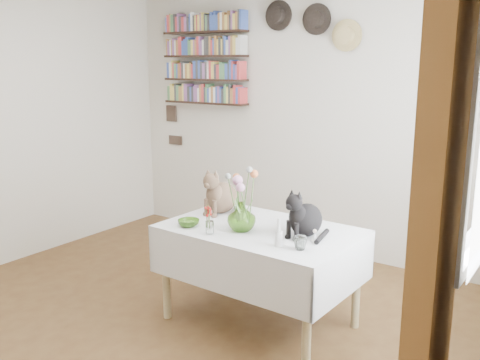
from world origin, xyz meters
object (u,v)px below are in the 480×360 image
Objects in this scene: black_cat at (307,211)px; bookshelf_unit at (205,60)px; dining_table at (260,252)px; tabby_cat at (221,189)px; flower_vase at (242,216)px.

bookshelf_unit is (-1.98, 1.47, 0.97)m from black_cat.
dining_table is 3.79× the size of tabby_cat.
tabby_cat is 1.77× the size of flower_vase.
dining_table is 2.59m from bookshelf_unit.
black_cat is at bearing 7.01° from dining_table.
dining_table is 6.69× the size of flower_vase.
black_cat is 1.63× the size of flower_vase.
flower_vase is at bearing -45.92° from bookshelf_unit.
bookshelf_unit is (-1.58, 1.63, 1.04)m from flower_vase.
bookshelf_unit reaches higher than tabby_cat.
dining_table is at bearing -42.41° from bookshelf_unit.
black_cat reaches higher than flower_vase.
flower_vase is 0.20× the size of bookshelf_unit.
black_cat is at bearing 21.86° from flower_vase.
tabby_cat is 0.36× the size of bookshelf_unit.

